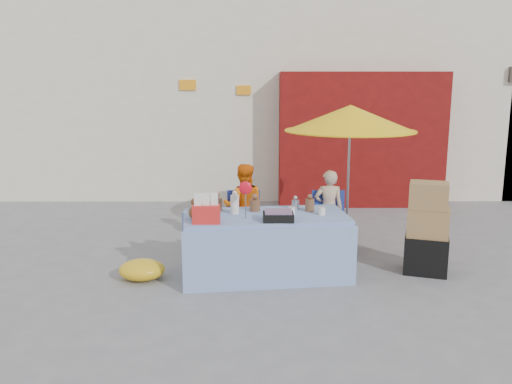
{
  "coord_description": "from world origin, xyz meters",
  "views": [
    {
      "loc": [
        0.11,
        -6.35,
        2.43
      ],
      "look_at": [
        0.13,
        0.6,
        1.0
      ],
      "focal_mm": 38.0,
      "sensor_mm": 36.0,
      "label": 1
    }
  ],
  "objects_px": {
    "chair_right": "(329,233)",
    "umbrella": "(350,119)",
    "chair_left": "(243,233)",
    "market_table": "(265,245)",
    "vendor_beige": "(329,209)",
    "box_stack": "(427,231)",
    "vendor_orange": "(244,206)"
  },
  "relations": [
    {
      "from": "market_table",
      "to": "chair_right",
      "type": "relative_size",
      "value": 2.56
    },
    {
      "from": "box_stack",
      "to": "vendor_beige",
      "type": "bearing_deg",
      "value": 135.73
    },
    {
      "from": "market_table",
      "to": "chair_left",
      "type": "relative_size",
      "value": 2.56
    },
    {
      "from": "vendor_beige",
      "to": "market_table",
      "type": "bearing_deg",
      "value": 51.14
    },
    {
      "from": "vendor_orange",
      "to": "box_stack",
      "type": "height_order",
      "value": "vendor_orange"
    },
    {
      "from": "market_table",
      "to": "box_stack",
      "type": "height_order",
      "value": "market_table"
    },
    {
      "from": "vendor_beige",
      "to": "box_stack",
      "type": "distance_m",
      "value": 1.56
    },
    {
      "from": "vendor_orange",
      "to": "umbrella",
      "type": "height_order",
      "value": "umbrella"
    },
    {
      "from": "box_stack",
      "to": "umbrella",
      "type": "bearing_deg",
      "value": 123.37
    },
    {
      "from": "market_table",
      "to": "chair_left",
      "type": "distance_m",
      "value": 1.11
    },
    {
      "from": "chair_right",
      "to": "box_stack",
      "type": "relative_size",
      "value": 0.72
    },
    {
      "from": "chair_left",
      "to": "market_table",
      "type": "bearing_deg",
      "value": -74.96
    },
    {
      "from": "vendor_beige",
      "to": "umbrella",
      "type": "height_order",
      "value": "umbrella"
    },
    {
      "from": "chair_right",
      "to": "umbrella",
      "type": "distance_m",
      "value": 1.69
    },
    {
      "from": "chair_left",
      "to": "box_stack",
      "type": "relative_size",
      "value": 0.72
    },
    {
      "from": "vendor_beige",
      "to": "box_stack",
      "type": "xyz_separation_m",
      "value": [
        1.11,
        -1.09,
        -0.03
      ]
    },
    {
      "from": "umbrella",
      "to": "chair_left",
      "type": "bearing_deg",
      "value": -169.61
    },
    {
      "from": "vendor_beige",
      "to": "umbrella",
      "type": "relative_size",
      "value": 0.56
    },
    {
      "from": "chair_left",
      "to": "vendor_orange",
      "type": "bearing_deg",
      "value": 89.8
    },
    {
      "from": "umbrella",
      "to": "market_table",
      "type": "bearing_deg",
      "value": -133.05
    },
    {
      "from": "chair_right",
      "to": "vendor_orange",
      "type": "xyz_separation_m",
      "value": [
        -1.25,
        0.13,
        0.37
      ]
    },
    {
      "from": "market_table",
      "to": "chair_right",
      "type": "height_order",
      "value": "market_table"
    },
    {
      "from": "chair_right",
      "to": "vendor_orange",
      "type": "distance_m",
      "value": 1.31
    },
    {
      "from": "chair_right",
      "to": "box_stack",
      "type": "height_order",
      "value": "box_stack"
    },
    {
      "from": "chair_right",
      "to": "box_stack",
      "type": "bearing_deg",
      "value": -40.68
    },
    {
      "from": "market_table",
      "to": "umbrella",
      "type": "bearing_deg",
      "value": 39.78
    },
    {
      "from": "umbrella",
      "to": "box_stack",
      "type": "relative_size",
      "value": 1.76
    },
    {
      "from": "chair_left",
      "to": "chair_right",
      "type": "xyz_separation_m",
      "value": [
        1.25,
        0.0,
        0.0
      ]
    },
    {
      "from": "chair_left",
      "to": "vendor_orange",
      "type": "height_order",
      "value": "vendor_orange"
    },
    {
      "from": "chair_right",
      "to": "umbrella",
      "type": "height_order",
      "value": "umbrella"
    },
    {
      "from": "chair_left",
      "to": "box_stack",
      "type": "xyz_separation_m",
      "value": [
        2.36,
        -0.95,
        0.29
      ]
    },
    {
      "from": "box_stack",
      "to": "chair_right",
      "type": "bearing_deg",
      "value": 139.5
    }
  ]
}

